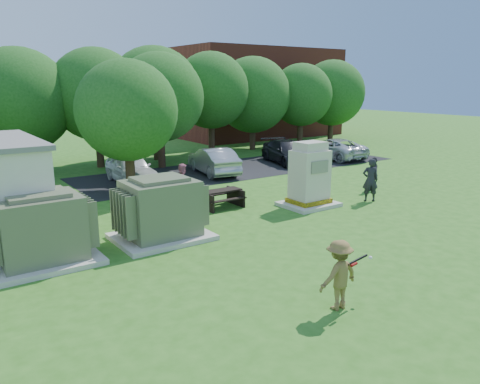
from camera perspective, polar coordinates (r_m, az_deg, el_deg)
ground at (r=13.74m, az=9.72°, el=-8.46°), size 120.00×120.00×0.00m
brick_building at (r=45.05m, az=2.03°, el=11.98°), size 15.00×8.00×8.00m
parking_strip at (r=28.10m, az=0.59°, el=2.98°), size 20.00×6.00×0.01m
transformer_left at (r=14.32m, az=-23.14°, el=-4.35°), size 3.00×2.40×2.07m
transformer_right at (r=15.42m, az=-9.64°, el=-2.22°), size 3.00×2.40×2.07m
generator_cabinet at (r=19.43m, az=8.46°, el=1.66°), size 2.20×1.80×2.68m
picnic_table at (r=19.18m, az=-2.36°, el=-0.55°), size 1.71×1.28×0.73m
batter at (r=10.90m, az=11.94°, el=-9.86°), size 1.06×0.61×1.63m
person_by_generator at (r=20.83m, az=15.60°, el=1.43°), size 0.81×0.76×1.87m
person_at_picnic at (r=20.44m, az=-6.94°, el=1.23°), size 0.98×0.98×1.61m
person_walking_right at (r=23.04m, az=15.98°, el=2.15°), size 0.90×0.95×1.58m
car_white at (r=24.47m, az=-13.14°, el=2.81°), size 1.96×4.38×1.46m
car_silver_a at (r=26.13m, az=-3.26°, el=3.82°), size 2.40×4.73×1.49m
car_dark at (r=29.76m, az=5.78°, el=4.88°), size 3.26×5.28×1.43m
car_silver_b at (r=32.00m, az=11.24°, el=5.22°), size 2.47×4.99×1.36m
batting_equipment at (r=11.16m, az=14.29°, el=-8.09°), size 0.99×0.30×0.15m
tree_row at (r=29.55m, az=-13.73°, el=11.22°), size 41.30×13.30×7.30m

